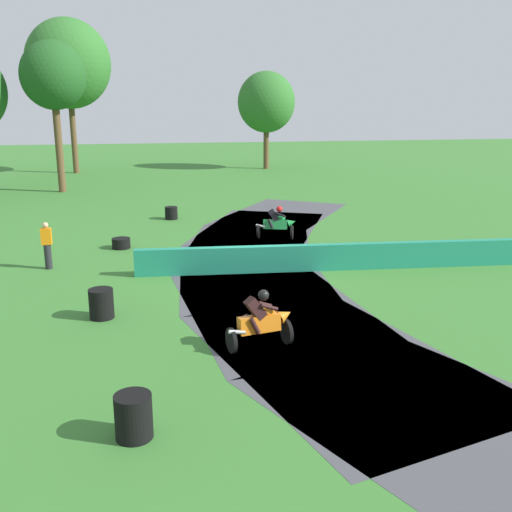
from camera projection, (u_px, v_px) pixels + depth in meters
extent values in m
plane|color=#38752D|center=(250.00, 272.00, 20.08)|extent=(120.00, 120.00, 0.00)
cube|color=#47474C|center=(281.00, 214.00, 30.19)|extent=(8.26, 9.26, 0.01)
cube|color=#47474C|center=(260.00, 228.00, 26.91)|extent=(7.43, 9.18, 0.01)
cube|color=#47474C|center=(249.00, 247.00, 23.52)|extent=(6.39, 8.83, 0.01)
cube|color=#47474C|center=(251.00, 272.00, 20.08)|extent=(5.16, 8.23, 0.01)
cube|color=#47474C|center=(275.00, 307.00, 16.72)|extent=(5.58, 8.45, 0.01)
cube|color=#47474C|center=(336.00, 357.00, 13.52)|extent=(6.75, 8.97, 0.01)
cube|color=#47474C|center=(461.00, 429.00, 10.58)|extent=(7.73, 9.23, 0.01)
cube|color=#1E8466|center=(400.00, 255.00, 20.55)|extent=(18.04, 1.34, 0.90)
cylinder|color=black|center=(292.00, 232.00, 24.71)|extent=(0.32, 0.74, 0.75)
cylinder|color=black|center=(258.00, 231.00, 24.91)|extent=(0.32, 0.74, 0.75)
cube|color=#198438|center=(275.00, 225.00, 24.82)|extent=(1.07, 0.68, 0.47)
ellipsoid|color=#198438|center=(280.00, 219.00, 24.81)|extent=(0.52, 0.46, 0.31)
cone|color=#198438|center=(292.00, 222.00, 24.73)|extent=(0.45, 0.47, 0.48)
cylinder|color=#B2B2B7|center=(261.00, 226.00, 24.78)|extent=(0.42, 0.24, 0.18)
cube|color=black|center=(274.00, 216.00, 24.85)|extent=(0.53, 0.51, 0.63)
sphere|color=red|center=(279.00, 209.00, 24.83)|extent=(0.26, 0.26, 0.26)
cylinder|color=black|center=(281.00, 216.00, 24.99)|extent=(0.43, 0.26, 0.24)
cylinder|color=black|center=(280.00, 215.00, 24.63)|extent=(0.43, 0.26, 0.24)
cylinder|color=black|center=(272.00, 225.00, 25.03)|extent=(0.26, 0.27, 0.42)
cylinder|color=black|center=(271.00, 224.00, 24.67)|extent=(0.26, 0.27, 0.42)
cylinder|color=black|center=(287.00, 332.00, 14.20)|extent=(0.23, 0.66, 0.66)
cylinder|color=black|center=(231.00, 341.00, 13.69)|extent=(0.23, 0.66, 0.66)
cube|color=orange|center=(259.00, 324.00, 13.90)|extent=(1.05, 0.53, 0.43)
ellipsoid|color=orange|center=(266.00, 312.00, 13.92)|extent=(0.50, 0.39, 0.27)
cone|color=orange|center=(285.00, 315.00, 14.13)|extent=(0.46, 0.39, 0.44)
cylinder|color=#B2B2B7|center=(237.00, 332.00, 13.58)|extent=(0.42, 0.18, 0.17)
cube|color=#331919|center=(255.00, 308.00, 13.81)|extent=(0.55, 0.37, 0.59)
sphere|color=black|center=(263.00, 295.00, 13.84)|extent=(0.26, 0.26, 0.26)
cylinder|color=#331919|center=(263.00, 304.00, 14.07)|extent=(0.44, 0.17, 0.24)
cylinder|color=#331919|center=(269.00, 307.00, 13.74)|extent=(0.44, 0.17, 0.24)
cylinder|color=#331919|center=(249.00, 322.00, 13.99)|extent=(0.29, 0.13, 0.42)
cylinder|color=#331919|center=(255.00, 326.00, 13.66)|extent=(0.29, 0.13, 0.42)
cylinder|color=black|center=(171.00, 217.00, 28.86)|extent=(0.60, 0.60, 0.20)
cylinder|color=black|center=(171.00, 213.00, 28.81)|extent=(0.60, 0.60, 0.20)
cylinder|color=black|center=(171.00, 209.00, 28.76)|extent=(0.60, 0.60, 0.20)
cylinder|color=black|center=(121.00, 246.00, 23.28)|extent=(0.71, 0.71, 0.20)
cylinder|color=black|center=(121.00, 241.00, 23.23)|extent=(0.71, 0.71, 0.20)
cylinder|color=black|center=(102.00, 314.00, 15.92)|extent=(0.65, 0.65, 0.20)
cylinder|color=black|center=(102.00, 307.00, 15.87)|extent=(0.65, 0.65, 0.20)
cylinder|color=black|center=(101.00, 300.00, 15.82)|extent=(0.65, 0.65, 0.20)
cylinder|color=black|center=(101.00, 293.00, 15.76)|extent=(0.65, 0.65, 0.20)
cylinder|color=black|center=(134.00, 432.00, 10.32)|extent=(0.65, 0.65, 0.20)
cylinder|color=black|center=(134.00, 422.00, 10.26)|extent=(0.65, 0.65, 0.20)
cylinder|color=black|center=(133.00, 411.00, 10.21)|extent=(0.65, 0.65, 0.20)
cylinder|color=black|center=(133.00, 401.00, 10.16)|extent=(0.65, 0.65, 0.20)
cylinder|color=#232328|center=(48.00, 257.00, 20.42)|extent=(0.24, 0.24, 0.86)
cube|color=orange|center=(46.00, 236.00, 20.24)|extent=(0.34, 0.22, 0.56)
sphere|color=tan|center=(45.00, 225.00, 20.14)|extent=(0.20, 0.20, 0.20)
cylinder|color=brown|center=(74.00, 137.00, 45.90)|extent=(0.44, 0.44, 5.49)
ellipsoid|color=#2D6B28|center=(68.00, 64.00, 44.51)|extent=(6.27, 6.27, 6.58)
cylinder|color=brown|center=(266.00, 148.00, 49.02)|extent=(0.44, 0.44, 3.38)
ellipsoid|color=#2D6B28|center=(266.00, 102.00, 48.08)|extent=(4.62, 4.62, 4.86)
cylinder|color=brown|center=(59.00, 148.00, 36.59)|extent=(0.44, 0.44, 5.35)
ellipsoid|color=#1E511E|center=(53.00, 75.00, 35.48)|extent=(3.86, 3.86, 4.05)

